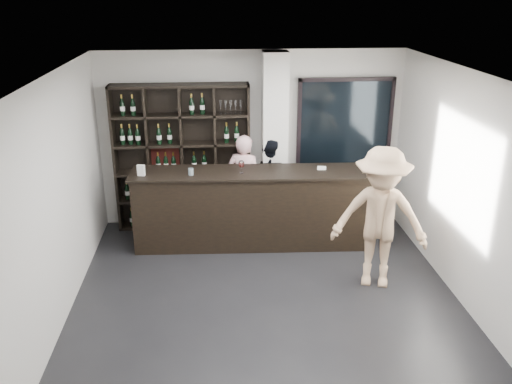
{
  "coord_description": "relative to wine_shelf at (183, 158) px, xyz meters",
  "views": [
    {
      "loc": [
        -0.62,
        -5.97,
        3.85
      ],
      "look_at": [
        -0.06,
        1.1,
        1.13
      ],
      "focal_mm": 38.0,
      "sensor_mm": 36.0,
      "label": 1
    }
  ],
  "objects": [
    {
      "name": "glass_panel",
      "position": [
        2.7,
        0.12,
        0.2
      ],
      "size": [
        1.6,
        0.08,
        2.1
      ],
      "color": "black",
      "rests_on": "floor"
    },
    {
      "name": "taster_black",
      "position": [
        1.42,
        -0.17,
        -0.42
      ],
      "size": [
        0.94,
        0.85,
        1.57
      ],
      "primitive_type": "imported",
      "rotation": [
        0.0,
        0.0,
        2.73
      ],
      "color": "black",
      "rests_on": "floor"
    },
    {
      "name": "customer",
      "position": [
        2.67,
        -2.17,
        -0.23
      ],
      "size": [
        1.42,
        1.07,
        1.95
      ],
      "primitive_type": "imported",
      "rotation": [
        0.0,
        0.0,
        -0.31
      ],
      "color": "tan",
      "rests_on": "floor"
    },
    {
      "name": "structural_column",
      "position": [
        1.5,
        -0.1,
        0.25
      ],
      "size": [
        0.4,
        0.4,
        2.9
      ],
      "primitive_type": "cube",
      "color": "silver",
      "rests_on": "floor"
    },
    {
      "name": "tasting_counter",
      "position": [
        1.08,
        -0.82,
        -0.59
      ],
      "size": [
        3.67,
        0.75,
        1.21
      ],
      "rotation": [
        0.0,
        0.0,
        -0.04
      ],
      "color": "black",
      "rests_on": "floor"
    },
    {
      "name": "taster_pink",
      "position": [
        1.0,
        -0.17,
        -0.39
      ],
      "size": [
        0.69,
        0.58,
        1.61
      ],
      "primitive_type": "imported",
      "rotation": [
        0.0,
        0.0,
        2.74
      ],
      "color": "#FFC3C6",
      "rests_on": "floor"
    },
    {
      "name": "wine_glass",
      "position": [
        0.92,
        -0.88,
        0.12
      ],
      "size": [
        0.12,
        0.12,
        0.22
      ],
      "primitive_type": null,
      "rotation": [
        0.0,
        0.0,
        0.32
      ],
      "color": "white",
      "rests_on": "tasting_counter"
    },
    {
      "name": "floor",
      "position": [
        1.15,
        -2.57,
        -1.2
      ],
      "size": [
        5.0,
        5.5,
        0.01
      ],
      "primitive_type": "cube",
      "color": "black",
      "rests_on": "ground"
    },
    {
      "name": "spit_cup",
      "position": [
        0.17,
        -0.91,
        0.06
      ],
      "size": [
        0.09,
        0.09,
        0.1
      ],
      "primitive_type": "cylinder",
      "rotation": [
        0.0,
        0.0,
        -0.14
      ],
      "color": "silver",
      "rests_on": "tasting_counter"
    },
    {
      "name": "card_stand",
      "position": [
        -0.56,
        -0.88,
        0.09
      ],
      "size": [
        0.12,
        0.08,
        0.16
      ],
      "primitive_type": "cube",
      "rotation": [
        0.0,
        0.0,
        -0.24
      ],
      "color": "white",
      "rests_on": "tasting_counter"
    },
    {
      "name": "napkin_stack",
      "position": [
        2.16,
        -0.77,
        0.02
      ],
      "size": [
        0.16,
        0.16,
        0.02
      ],
      "primitive_type": "cube",
      "rotation": [
        0.0,
        0.0,
        -0.21
      ],
      "color": "white",
      "rests_on": "tasting_counter"
    },
    {
      "name": "wine_shelf",
      "position": [
        0.0,
        0.0,
        0.0
      ],
      "size": [
        2.2,
        0.35,
        2.4
      ],
      "primitive_type": null,
      "color": "black",
      "rests_on": "floor"
    }
  ]
}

